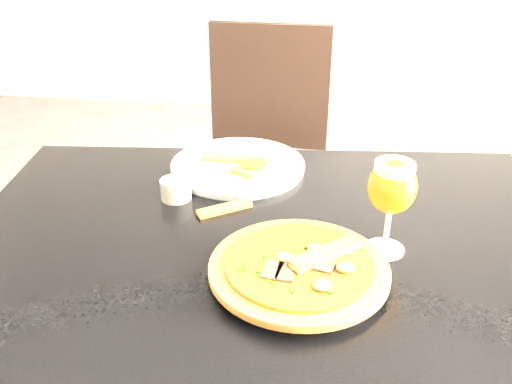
# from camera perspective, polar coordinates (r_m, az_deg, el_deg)

# --- Properties ---
(dining_table) EXTENTS (1.26, 0.89, 0.75)m
(dining_table) POSITION_cam_1_polar(r_m,az_deg,el_deg) (1.16, 1.40, -7.83)
(dining_table) COLOR black
(dining_table) RESTS_ON ground
(chair_far) EXTENTS (0.46, 0.46, 0.95)m
(chair_far) POSITION_cam_1_polar(r_m,az_deg,el_deg) (1.98, 0.76, 3.59)
(chair_far) COLOR black
(chair_far) RESTS_ON ground
(plate_main) EXTENTS (0.37, 0.37, 0.01)m
(plate_main) POSITION_cam_1_polar(r_m,az_deg,el_deg) (0.99, 4.49, -8.09)
(plate_main) COLOR white
(plate_main) RESTS_ON dining_table
(pizza) EXTENTS (0.31, 0.31, 0.03)m
(pizza) POSITION_cam_1_polar(r_m,az_deg,el_deg) (0.98, 4.35, -7.43)
(pizza) COLOR olive
(pizza) RESTS_ON plate_main
(plate_second) EXTENTS (0.39, 0.39, 0.02)m
(plate_second) POSITION_cam_1_polar(r_m,az_deg,el_deg) (1.36, -1.81, 2.60)
(plate_second) COLOR white
(plate_second) RESTS_ON dining_table
(crust_scraps) EXTENTS (0.18, 0.12, 0.01)m
(crust_scraps) POSITION_cam_1_polar(r_m,az_deg,el_deg) (1.34, -1.14, 2.83)
(crust_scraps) COLOR olive
(crust_scraps) RESTS_ON plate_second
(loose_crust) EXTENTS (0.11, 0.09, 0.01)m
(loose_crust) POSITION_cam_1_polar(r_m,az_deg,el_deg) (1.19, -3.18, -1.65)
(loose_crust) COLOR olive
(loose_crust) RESTS_ON dining_table
(sauce_cup) EXTENTS (0.07, 0.07, 0.04)m
(sauce_cup) POSITION_cam_1_polar(r_m,az_deg,el_deg) (1.23, -8.04, 0.36)
(sauce_cup) COLOR #B9B6A6
(sauce_cup) RESTS_ON dining_table
(beer_glass) EXTENTS (0.09, 0.09, 0.18)m
(beer_glass) POSITION_cam_1_polar(r_m,az_deg,el_deg) (1.02, 13.47, 0.45)
(beer_glass) COLOR silver
(beer_glass) RESTS_ON dining_table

